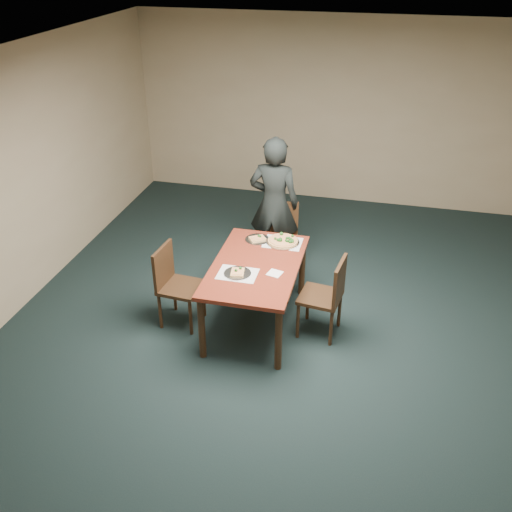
% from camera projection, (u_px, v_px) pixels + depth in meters
% --- Properties ---
extents(ground, '(8.00, 8.00, 0.00)m').
position_uv_depth(ground, '(274.00, 350.00, 5.93)').
color(ground, black).
rests_on(ground, ground).
extents(room_shell, '(8.00, 8.00, 8.00)m').
position_uv_depth(room_shell, '(278.00, 196.00, 5.06)').
color(room_shell, tan).
rests_on(room_shell, ground).
extents(dining_table, '(0.90, 1.50, 0.75)m').
position_uv_depth(dining_table, '(256.00, 272.00, 6.02)').
color(dining_table, '#5D1D12').
rests_on(dining_table, ground).
extents(chair_far, '(0.48, 0.48, 0.91)m').
position_uv_depth(chair_far, '(281.00, 235.00, 7.06)').
color(chair_far, black).
rests_on(chair_far, ground).
extents(chair_left, '(0.45, 0.45, 0.91)m').
position_uv_depth(chair_left, '(174.00, 281.00, 6.13)').
color(chair_left, black).
rests_on(chair_left, ground).
extents(chair_right, '(0.47, 0.47, 0.91)m').
position_uv_depth(chair_right, '(328.00, 293.00, 5.92)').
color(chair_right, black).
rests_on(chair_right, ground).
extents(diner, '(0.65, 0.44, 1.72)m').
position_uv_depth(diner, '(274.00, 205.00, 7.00)').
color(diner, black).
rests_on(diner, ground).
extents(placemat_main, '(0.42, 0.32, 0.00)m').
position_uv_depth(placemat_main, '(283.00, 243.00, 6.38)').
color(placemat_main, white).
rests_on(placemat_main, dining_table).
extents(placemat_near, '(0.40, 0.30, 0.00)m').
position_uv_depth(placemat_near, '(238.00, 274.00, 5.81)').
color(placemat_near, white).
rests_on(placemat_near, dining_table).
extents(pizza_pan, '(0.37, 0.37, 0.07)m').
position_uv_depth(pizza_pan, '(283.00, 241.00, 6.37)').
color(pizza_pan, silver).
rests_on(pizza_pan, dining_table).
extents(slice_plate_near, '(0.28, 0.28, 0.06)m').
position_uv_depth(slice_plate_near, '(238.00, 273.00, 5.80)').
color(slice_plate_near, silver).
rests_on(slice_plate_near, dining_table).
extents(slice_plate_far, '(0.28, 0.28, 0.06)m').
position_uv_depth(slice_plate_far, '(258.00, 239.00, 6.44)').
color(slice_plate_far, silver).
rests_on(slice_plate_far, dining_table).
extents(napkin, '(0.17, 0.17, 0.01)m').
position_uv_depth(napkin, '(275.00, 273.00, 5.81)').
color(napkin, white).
rests_on(napkin, dining_table).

